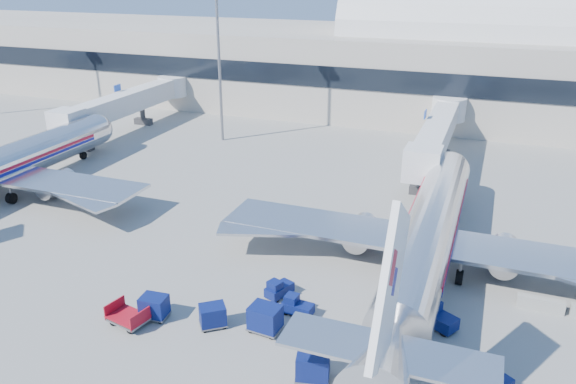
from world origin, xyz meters
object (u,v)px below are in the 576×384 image
at_px(mast_west, 217,24).
at_px(tug_lead, 297,306).
at_px(tug_left, 278,289).
at_px(cart_train_b, 213,315).
at_px(cart_train_a, 265,318).
at_px(jetbridge_near, 439,130).
at_px(airliner_main, 428,236).
at_px(barrier_near, 541,304).
at_px(tug_right, 437,316).
at_px(jetbridge_mid, 132,101).
at_px(cart_train_c, 154,306).
at_px(cart_open_red, 129,318).
at_px(cart_solo_near, 313,366).

bearing_deg(mast_west, tug_lead, -56.25).
xyz_separation_m(tug_left, cart_train_b, (-2.62, -4.73, 0.18)).
distance_m(cart_train_a, cart_train_b, 3.41).
height_order(jetbridge_near, tug_left, jetbridge_near).
bearing_deg(airliner_main, cart_train_a, -126.69).
distance_m(barrier_near, tug_right, 7.66).
xyz_separation_m(tug_left, cart_train_a, (0.70, -4.00, 0.33)).
distance_m(jetbridge_mid, mast_west, 18.06).
bearing_deg(cart_train_b, mast_west, 78.21).
relative_size(jetbridge_near, jetbridge_mid, 1.00).
distance_m(jetbridge_mid, tug_right, 56.88).
xyz_separation_m(jetbridge_mid, tug_left, (35.36, -33.49, -3.31)).
relative_size(airliner_main, cart_train_b, 17.47).
height_order(jetbridge_mid, cart_train_b, jetbridge_mid).
bearing_deg(airliner_main, tug_right, -76.06).
relative_size(jetbridge_mid, cart_train_c, 14.62).
relative_size(tug_lead, tug_right, 0.78).
bearing_deg(cart_open_red, airliner_main, 51.12).
height_order(barrier_near, cart_train_c, cart_train_c).
bearing_deg(tug_lead, mast_west, 128.91).
xyz_separation_m(barrier_near, tug_lead, (-15.13, -6.22, 0.16)).
height_order(barrier_near, tug_left, tug_left).
xyz_separation_m(cart_solo_near, cart_open_red, (-12.72, 0.71, -0.43)).
height_order(cart_train_a, cart_train_c, cart_train_a).
distance_m(jetbridge_mid, cart_train_c, 48.31).
bearing_deg(jetbridge_mid, barrier_near, -28.80).
xyz_separation_m(tug_lead, cart_open_red, (-9.70, -4.95, -0.14)).
xyz_separation_m(jetbridge_mid, tug_right, (46.10, -33.16, -3.20)).
height_order(barrier_near, cart_solo_near, cart_solo_near).
distance_m(mast_west, tug_right, 47.42).
relative_size(tug_lead, cart_train_a, 1.00).
distance_m(jetbridge_near, cart_solo_near, 40.85).
distance_m(jetbridge_near, cart_train_c, 41.06).
bearing_deg(cart_solo_near, tug_left, 112.04).
distance_m(airliner_main, cart_train_c, 20.12).
bearing_deg(tug_lead, cart_solo_near, -56.78).
height_order(mast_west, barrier_near, mast_west).
distance_m(mast_west, cart_train_b, 43.95).
height_order(jetbridge_mid, mast_west, mast_west).
xyz_separation_m(tug_right, cart_train_b, (-13.37, -5.06, 0.07)).
xyz_separation_m(barrier_near, cart_solo_near, (-12.11, -11.89, 0.45)).
height_order(jetbridge_near, mast_west, mast_west).
bearing_deg(cart_train_a, mast_west, 125.77).
xyz_separation_m(cart_train_b, cart_train_c, (-4.02, -0.50, 0.04)).
xyz_separation_m(tug_right, cart_solo_near, (-5.81, -7.54, 0.17)).
bearing_deg(barrier_near, cart_solo_near, -135.52).
height_order(cart_train_c, cart_solo_near, cart_solo_near).
relative_size(tug_right, cart_train_c, 1.46).
bearing_deg(mast_west, jetbridge_mid, 176.79).
relative_size(tug_left, cart_train_b, 1.08).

